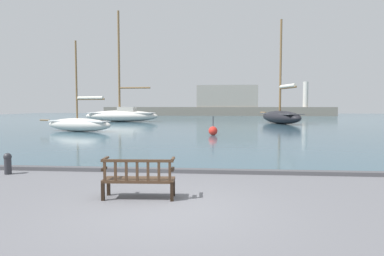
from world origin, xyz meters
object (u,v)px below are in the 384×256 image
object	(u,v)px
park_bench	(139,178)
mooring_bollard	(8,162)
sailboat_centre_channel	(122,114)
sailboat_mid_starboard	(281,116)
sailboat_far_starboard	(79,124)
channel_buoy	(213,131)

from	to	relation	value
park_bench	mooring_bollard	xyz separation A→B (m)	(-4.68, 2.35, -0.10)
sailboat_centre_channel	sailboat_mid_starboard	bearing A→B (deg)	-9.01
mooring_bollard	park_bench	bearing A→B (deg)	-26.65
sailboat_far_starboard	sailboat_mid_starboard	xyz separation A→B (m)	(17.68, 13.20, 0.30)
sailboat_far_starboard	sailboat_centre_channel	bearing A→B (deg)	95.12
sailboat_far_starboard	mooring_bollard	distance (m)	16.67
sailboat_mid_starboard	mooring_bollard	world-z (taller)	sailboat_mid_starboard
sailboat_centre_channel	mooring_bollard	world-z (taller)	sailboat_centre_channel
park_bench	sailboat_centre_channel	world-z (taller)	sailboat_centre_channel
mooring_bollard	channel_buoy	distance (m)	14.66
sailboat_mid_starboard	channel_buoy	size ratio (longest dim) A/B	8.82
park_bench	sailboat_far_starboard	distance (m)	20.59
park_bench	sailboat_far_starboard	world-z (taller)	sailboat_far_starboard
sailboat_mid_starboard	sailboat_far_starboard	bearing A→B (deg)	-143.26
channel_buoy	park_bench	bearing A→B (deg)	-94.42
park_bench	sailboat_mid_starboard	size ratio (longest dim) A/B	0.14
sailboat_far_starboard	mooring_bollard	bearing A→B (deg)	-73.71
park_bench	sailboat_far_starboard	size ratio (longest dim) A/B	0.23
sailboat_mid_starboard	channel_buoy	bearing A→B (deg)	-114.28
sailboat_far_starboard	sailboat_mid_starboard	world-z (taller)	sailboat_mid_starboard
sailboat_mid_starboard	channel_buoy	distance (m)	17.31
sailboat_mid_starboard	park_bench	bearing A→B (deg)	-104.80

